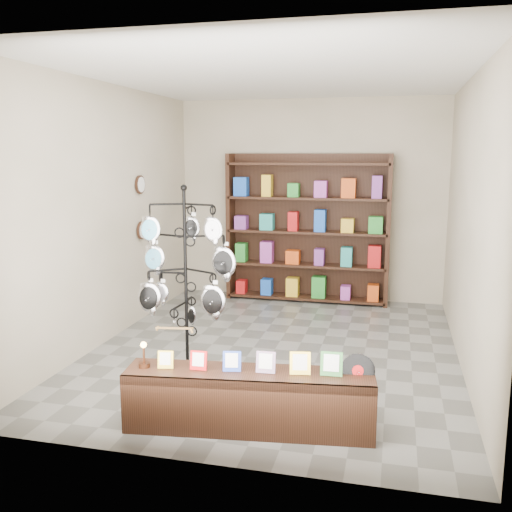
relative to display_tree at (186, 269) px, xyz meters
The scene contains 6 objects.
ground 1.65m from the display_tree, 57.27° to the left, with size 5.00×5.00×0.00m, color slate.
room_envelope 1.44m from the display_tree, 57.27° to the left, with size 5.00×5.00×5.00m.
display_tree is the anchor object (origin of this frame).
front_shelf 1.50m from the display_tree, 45.81° to the right, with size 2.02×0.65×0.70m.
back_shelving 3.40m from the display_tree, 78.71° to the left, with size 2.42×0.36×2.20m.
wall_clocks 2.29m from the display_tree, 125.46° to the left, with size 0.03×0.24×0.84m.
Camera 1 is at (1.27, -6.07, 2.19)m, focal length 40.00 mm.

